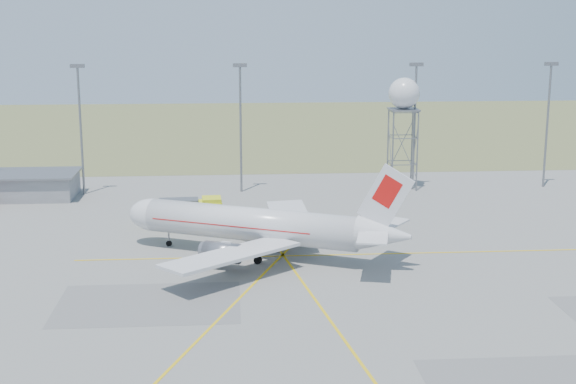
{
  "coord_description": "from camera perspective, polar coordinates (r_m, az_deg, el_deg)",
  "views": [
    {
      "loc": [
        -11.79,
        -60.53,
        27.76
      ],
      "look_at": [
        -4.38,
        40.0,
        5.54
      ],
      "focal_mm": 50.0,
      "sensor_mm": 36.0,
      "label": 1
    }
  ],
  "objects": [
    {
      "name": "fire_truck",
      "position": [
        108.86,
        -7.07,
        -1.45
      ],
      "size": [
        9.65,
        4.24,
        3.79
      ],
      "rotation": [
        0.0,
        0.0,
        0.06
      ],
      "color": "#CFD719",
      "rests_on": "ground"
    },
    {
      "name": "mast_c",
      "position": [
        130.94,
        9.01,
        5.4
      ],
      "size": [
        2.2,
        0.5,
        20.5
      ],
      "color": "slate",
      "rests_on": "ground"
    },
    {
      "name": "mast_b",
      "position": [
        127.51,
        -3.4,
        5.34
      ],
      "size": [
        2.2,
        0.5,
        20.5
      ],
      "color": "slate",
      "rests_on": "ground"
    },
    {
      "name": "airliner_main",
      "position": [
        94.01,
        -2.3,
        -2.4
      ],
      "size": [
        33.72,
        31.39,
        12.09
      ],
      "rotation": [
        0.0,
        0.0,
        2.71
      ],
      "color": "silver",
      "rests_on": "ground"
    },
    {
      "name": "mast_a",
      "position": [
        129.6,
        -14.56,
        5.08
      ],
      "size": [
        2.2,
        0.5,
        20.5
      ],
      "color": "slate",
      "rests_on": "ground"
    },
    {
      "name": "radar_tower",
      "position": [
        131.19,
        8.19,
        4.6
      ],
      "size": [
        5.0,
        5.0,
        18.1
      ],
      "color": "slate",
      "rests_on": "ground"
    },
    {
      "name": "grass_strip",
      "position": [
        202.79,
        -0.85,
        4.57
      ],
      "size": [
        400.0,
        120.0,
        0.03
      ],
      "primitive_type": "cube",
      "color": "#5A6537",
      "rests_on": "ground"
    },
    {
      "name": "building_grey",
      "position": [
        131.44,
        -18.76,
        0.45
      ],
      "size": [
        19.0,
        10.0,
        3.9
      ],
      "color": "gray",
      "rests_on": "ground"
    },
    {
      "name": "mast_d",
      "position": [
        137.62,
        18.0,
        5.28
      ],
      "size": [
        2.2,
        0.5,
        20.5
      ],
      "color": "slate",
      "rests_on": "ground"
    },
    {
      "name": "ground",
      "position": [
        67.63,
        6.34,
        -11.88
      ],
      "size": [
        400.0,
        400.0,
        0.0
      ],
      "primitive_type": "plane",
      "color": "gray",
      "rests_on": "ground"
    }
  ]
}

